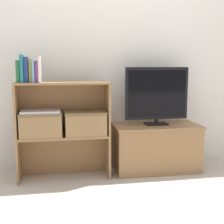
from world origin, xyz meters
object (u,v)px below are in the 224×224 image
object	(u,v)px
book_forest	(18,71)
storage_basket_right	(85,122)
tv	(157,95)
storage_basket_left	(41,123)
book_navy	(26,70)
laptop	(41,111)
book_olive	(31,71)
book_ivory	(40,69)
book_plum	(37,72)
book_teal	(22,69)
tv_stand	(155,147)
book_skyblue	(34,72)

from	to	relation	value
book_forest	storage_basket_right	size ratio (longest dim) A/B	0.50
tv	storage_basket_left	size ratio (longest dim) A/B	1.66
storage_basket_left	tv	bearing A→B (deg)	4.89
book_navy	storage_basket_right	distance (m)	0.70
tv	storage_basket_right	size ratio (longest dim) A/B	1.66
book_forest	book_navy	distance (m)	0.07
tv	laptop	world-z (taller)	tv
book_olive	book_ivory	xyz separation A→B (m)	(0.08, 0.00, 0.01)
storage_basket_right	laptop	xyz separation A→B (m)	(-0.40, 0.00, 0.11)
book_olive	laptop	xyz separation A→B (m)	(0.07, 0.02, -0.36)
book_plum	storage_basket_left	size ratio (longest dim) A/B	0.50
book_teal	book_olive	size ratio (longest dim) A/B	1.18
tv_stand	book_ivory	xyz separation A→B (m)	(-1.10, -0.11, 0.78)
book_navy	laptop	xyz separation A→B (m)	(0.11, 0.02, -0.37)
tv	book_skyblue	world-z (taller)	book_skyblue
book_teal	book_navy	size ratio (longest dim) A/B	1.09
storage_basket_left	laptop	size ratio (longest dim) A/B	1.10
book_ivory	laptop	world-z (taller)	book_ivory
storage_basket_right	book_skyblue	bearing A→B (deg)	-177.64
book_teal	storage_basket_left	bearing A→B (deg)	7.40
book_skyblue	storage_basket_right	distance (m)	0.64
book_skyblue	laptop	distance (m)	0.35
book_skyblue	storage_basket_left	xyz separation A→B (m)	(0.05, 0.02, -0.46)
book_teal	book_olive	world-z (taller)	book_teal
tv_stand	storage_basket_left	xyz separation A→B (m)	(-1.11, -0.10, 0.30)
book_ivory	storage_basket_left	bearing A→B (deg)	107.89
book_teal	book_olive	distance (m)	0.07
book_forest	book_olive	world-z (taller)	book_olive
book_forest	book_olive	distance (m)	0.11
book_navy	storage_basket_left	world-z (taller)	book_navy
book_forest	book_navy	world-z (taller)	book_navy
tv_stand	storage_basket_right	size ratio (longest dim) A/B	2.24
tv	laptop	xyz separation A→B (m)	(-1.11, -0.09, -0.12)
tv_stand	tv	xyz separation A→B (m)	(0.00, -0.00, 0.53)
tv	book_navy	bearing A→B (deg)	-174.68
tv_stand	laptop	xyz separation A→B (m)	(-1.11, -0.10, 0.40)
storage_basket_left	book_ivory	bearing A→B (deg)	-72.11
tv	book_teal	distance (m)	1.28
tv	book_forest	xyz separation A→B (m)	(-1.28, -0.11, 0.23)
book_olive	book_ivory	size ratio (longest dim) A/B	0.89
book_olive	storage_basket_left	xyz separation A→B (m)	(0.07, 0.02, -0.47)
tv	book_teal	world-z (taller)	book_teal
book_skyblue	book_ivory	xyz separation A→B (m)	(0.05, 0.00, 0.02)
book_navy	storage_basket_right	world-z (taller)	book_navy
storage_basket_right	book_plum	bearing A→B (deg)	-177.49
tv	book_plum	distance (m)	1.15
tv	book_ivory	world-z (taller)	book_ivory
book_navy	book_plum	world-z (taller)	book_navy
tv_stand	book_teal	xyz separation A→B (m)	(-1.25, -0.11, 0.78)
book_ivory	tv_stand	bearing A→B (deg)	5.94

